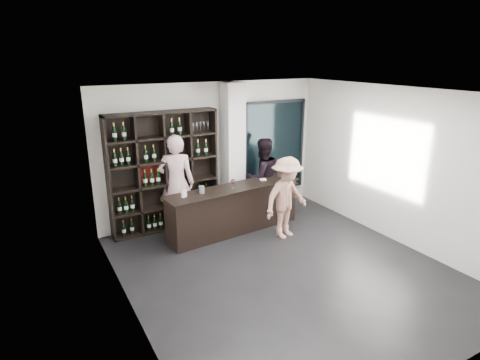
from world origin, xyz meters
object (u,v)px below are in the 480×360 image
taster_pink (176,183)px  customer (286,198)px  wine_shelf (164,172)px  taster_black (262,177)px  tasting_counter (234,209)px

taster_pink → customer: size_ratio=1.23×
customer → wine_shelf: bearing=130.5°
wine_shelf → taster_pink: size_ratio=1.22×
wine_shelf → taster_pink: 0.33m
taster_pink → taster_black: bearing=-161.0°
taster_black → tasting_counter: bearing=27.7°
wine_shelf → taster_black: wine_shelf is taller
wine_shelf → taster_pink: (0.18, -0.17, -0.21)m
wine_shelf → taster_black: (2.10, -0.33, -0.33)m
tasting_counter → taster_black: size_ratio=1.65×
wine_shelf → customer: 2.46m
tasting_counter → taster_pink: (-0.96, 0.65, 0.51)m
wine_shelf → customer: bearing=-38.6°
wine_shelf → taster_black: size_ratio=1.38×
tasting_counter → taster_pink: taster_pink is taller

